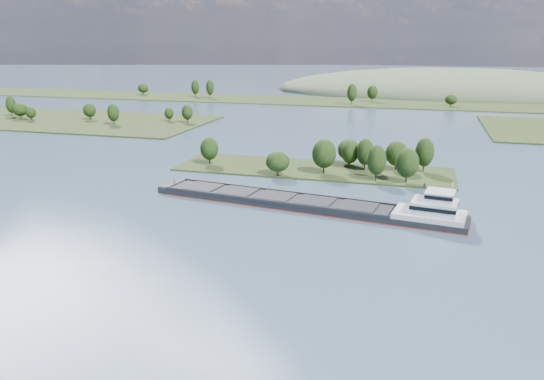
% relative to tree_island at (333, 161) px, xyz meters
% --- Properties ---
extents(ground, '(1800.00, 1800.00, 0.00)m').
position_rel_tree_island_xyz_m(ground, '(-7.72, -59.01, -4.03)').
color(ground, '#364A5E').
rests_on(ground, ground).
extents(tree_island, '(100.00, 32.73, 13.57)m').
position_rel_tree_island_xyz_m(tree_island, '(0.00, 0.00, 0.00)').
color(tree_island, '#243216').
rests_on(tree_island, ground).
extents(back_shoreline, '(900.00, 60.00, 16.37)m').
position_rel_tree_island_xyz_m(back_shoreline, '(0.70, 220.79, -3.32)').
color(back_shoreline, '#243216').
rests_on(back_shoreline, ground).
extents(hill_west, '(320.00, 160.00, 44.00)m').
position_rel_tree_island_xyz_m(hill_west, '(52.28, 320.99, -4.03)').
color(hill_west, '#46553B').
rests_on(hill_west, ground).
extents(cargo_barge, '(92.20, 23.89, 12.38)m').
position_rel_tree_island_xyz_m(cargo_barge, '(4.57, -44.20, -2.46)').
color(cargo_barge, black).
rests_on(cargo_barge, ground).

